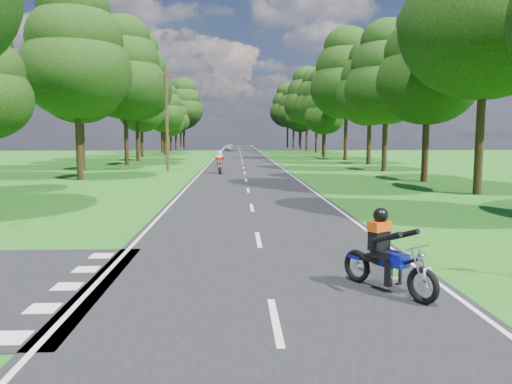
{
  "coord_description": "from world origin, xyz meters",
  "views": [
    {
      "loc": [
        -0.59,
        -11.38,
        2.88
      ],
      "look_at": [
        0.01,
        4.0,
        1.1
      ],
      "focal_mm": 35.0,
      "sensor_mm": 36.0,
      "label": 1
    }
  ],
  "objects": [
    {
      "name": "main_road",
      "position": [
        0.0,
        50.0,
        0.01
      ],
      "size": [
        7.0,
        140.0,
        0.02
      ],
      "primitive_type": "cube",
      "color": "black",
      "rests_on": "ground"
    },
    {
      "name": "rider_far_red",
      "position": [
        -1.83,
        25.46,
        0.84
      ],
      "size": [
        0.76,
        2.0,
        1.64
      ],
      "primitive_type": null,
      "rotation": [
        0.0,
        0.0,
        0.05
      ],
      "color": "#AD0F0D",
      "rests_on": "main_road"
    },
    {
      "name": "distant_car",
      "position": [
        -1.62,
        75.8,
        0.65
      ],
      "size": [
        2.44,
        3.97,
        1.26
      ],
      "primitive_type": "imported",
      "rotation": [
        0.0,
        0.0,
        -0.27
      ],
      "color": "#AAACB1",
      "rests_on": "main_road"
    },
    {
      "name": "road_markings",
      "position": [
        -0.14,
        48.13,
        0.02
      ],
      "size": [
        7.4,
        140.0,
        0.01
      ],
      "color": "silver",
      "rests_on": "main_road"
    },
    {
      "name": "treeline",
      "position": [
        1.43,
        60.06,
        8.25
      ],
      "size": [
        40.0,
        115.35,
        14.78
      ],
      "color": "black",
      "rests_on": "ground"
    },
    {
      "name": "rider_near_blue",
      "position": [
        2.15,
        -2.65,
        0.79
      ],
      "size": [
        1.5,
        1.89,
        1.53
      ],
      "primitive_type": null,
      "rotation": [
        0.0,
        0.0,
        0.56
      ],
      "color": "#0C138E",
      "rests_on": "main_road"
    },
    {
      "name": "ground",
      "position": [
        0.0,
        0.0,
        0.0
      ],
      "size": [
        160.0,
        160.0,
        0.0
      ],
      "primitive_type": "plane",
      "color": "#1E5C15",
      "rests_on": "ground"
    },
    {
      "name": "telegraph_pole",
      "position": [
        -6.0,
        28.0,
        4.07
      ],
      "size": [
        1.2,
        0.26,
        8.0
      ],
      "color": "#382616",
      "rests_on": "ground"
    }
  ]
}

